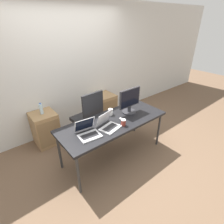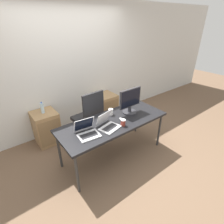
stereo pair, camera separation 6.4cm
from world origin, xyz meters
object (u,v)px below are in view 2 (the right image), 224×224
object	(u,v)px
cabinet_right	(106,107)
laptop_left	(87,132)
cabinet_left	(46,127)
mouse	(121,119)
monitor	(130,101)
office_chair	(89,122)
laptop_right	(108,124)
water_bottle	(42,108)
coffee_cup_white	(111,112)
coffee_cup_brown	(123,123)

from	to	relation	value
cabinet_right	laptop_left	size ratio (longest dim) A/B	1.95
cabinet_left	mouse	world-z (taller)	mouse
laptop_left	monitor	distance (m)	0.97
cabinet_right	monitor	bearing A→B (deg)	-102.76
cabinet_left	cabinet_right	size ratio (longest dim) A/B	1.00
mouse	cabinet_right	bearing A→B (deg)	65.80
mouse	cabinet_left	bearing A→B (deg)	127.69
cabinet_left	cabinet_right	bearing A→B (deg)	0.00
office_chair	monitor	world-z (taller)	monitor
laptop_right	water_bottle	bearing A→B (deg)	116.17
water_bottle	monitor	size ratio (longest dim) A/B	0.49
cabinet_left	laptop_right	xyz separation A→B (m)	(0.61, -1.24, 0.46)
coffee_cup_white	coffee_cup_brown	xyz separation A→B (m)	(-0.06, -0.40, -0.00)
cabinet_left	laptop_left	size ratio (longest dim) A/B	1.95
office_chair	laptop_right	world-z (taller)	office_chair
monitor	coffee_cup_brown	bearing A→B (deg)	-145.63
cabinet_left	water_bottle	bearing A→B (deg)	90.00
laptop_right	coffee_cup_white	size ratio (longest dim) A/B	3.43
mouse	laptop_left	bearing A→B (deg)	-177.89
coffee_cup_brown	coffee_cup_white	bearing A→B (deg)	81.48
laptop_right	monitor	xyz separation A→B (m)	(0.60, 0.15, 0.17)
water_bottle	coffee_cup_brown	size ratio (longest dim) A/B	2.08
laptop_left	laptop_right	bearing A→B (deg)	-3.88
water_bottle	coffee_cup_brown	world-z (taller)	water_bottle
cabinet_left	coffee_cup_white	world-z (taller)	coffee_cup_white
laptop_right	coffee_cup_brown	bearing A→B (deg)	-26.63
office_chair	cabinet_right	xyz separation A→B (m)	(0.75, 0.47, -0.09)
cabinet_left	laptop_right	size ratio (longest dim) A/B	1.77
office_chair	coffee_cup_brown	xyz separation A→B (m)	(0.13, -0.88, 0.37)
office_chair	coffee_cup_white	size ratio (longest dim) A/B	10.16
laptop_right	coffee_cup_brown	distance (m)	0.25
coffee_cup_brown	cabinet_right	bearing A→B (deg)	65.16
water_bottle	coffee_cup_brown	bearing A→B (deg)	-58.44
laptop_right	coffee_cup_brown	world-z (taller)	laptop_right
water_bottle	laptop_right	size ratio (longest dim) A/B	0.60
cabinet_right	mouse	size ratio (longest dim) A/B	9.97
laptop_right	coffee_cup_brown	size ratio (longest dim) A/B	3.49
cabinet_right	mouse	bearing A→B (deg)	-114.20
laptop_left	coffee_cup_brown	xyz separation A→B (m)	(0.57, -0.13, 0.00)
cabinet_right	coffee_cup_white	bearing A→B (deg)	-120.84
laptop_left	coffee_cup_white	distance (m)	0.69
office_chair	water_bottle	size ratio (longest dim) A/B	4.96
cabinet_left	monitor	bearing A→B (deg)	-42.09
cabinet_right	laptop_left	distance (m)	1.76
office_chair	mouse	size ratio (longest dim) A/B	16.63
cabinet_left	coffee_cup_brown	size ratio (longest dim) A/B	6.20
office_chair	coffee_cup_white	bearing A→B (deg)	-68.49
cabinet_left	laptop_left	xyz separation A→B (m)	(0.26, -1.21, 0.46)
cabinet_right	coffee_cup_brown	world-z (taller)	coffee_cup_brown
coffee_cup_white	mouse	bearing A→B (deg)	-83.23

